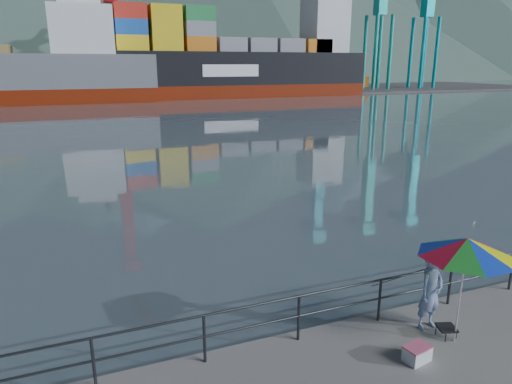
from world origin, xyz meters
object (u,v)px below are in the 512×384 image
container_ship (232,62)px  beach_umbrella (467,247)px  fisherman (430,292)px  cooler_bag (417,354)px

container_ship → beach_umbrella: bearing=-105.3°
container_ship → fisherman: bearing=-105.5°
fisherman → beach_umbrella: beach_umbrella is taller
cooler_bag → container_ship: (21.54, 74.83, 5.75)m
beach_umbrella → fisherman: bearing=104.7°
fisherman → cooler_bag: (-1.01, -0.87, -0.70)m
fisherman → beach_umbrella: bearing=-83.6°
beach_umbrella → cooler_bag: size_ratio=4.98×
fisherman → beach_umbrella: (0.16, -0.63, 1.25)m
beach_umbrella → cooler_bag: beach_umbrella is taller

